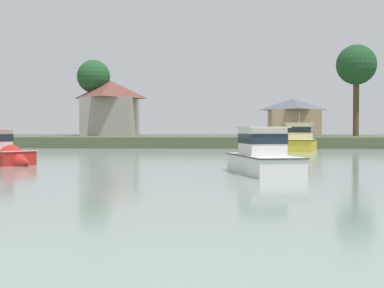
# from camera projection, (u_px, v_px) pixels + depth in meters

# --- Properties ---
(far_shore_bank) EXTENTS (243.20, 43.17, 1.38)m
(far_shore_bank) POSITION_uv_depth(u_px,v_px,m) (169.00, 140.00, 91.29)
(far_shore_bank) COLOR #4C563D
(far_shore_bank) RESTS_ON ground
(cruiser_white) EXTENTS (4.02, 8.28, 4.67)m
(cruiser_white) POSITION_uv_depth(u_px,v_px,m) (259.00, 161.00, 31.22)
(cruiser_white) COLOR white
(cruiser_white) RESTS_ON ground
(cruiser_yellow) EXTENTS (5.46, 10.80, 5.46)m
(cruiser_yellow) POSITION_uv_depth(u_px,v_px,m) (300.00, 144.00, 63.85)
(cruiser_yellow) COLOR gold
(cruiser_yellow) RESTS_ON ground
(shore_tree_left_mid) EXTENTS (5.21, 5.21, 11.97)m
(shore_tree_left_mid) POSITION_uv_depth(u_px,v_px,m) (94.00, 78.00, 89.63)
(shore_tree_left_mid) COLOR brown
(shore_tree_left_mid) RESTS_ON far_shore_bank
(shore_tree_inland_c) EXTENTS (5.74, 5.74, 13.13)m
(shore_tree_inland_c) POSITION_uv_depth(u_px,v_px,m) (356.00, 66.00, 81.18)
(shore_tree_inland_c) COLOR brown
(shore_tree_inland_c) RESTS_ON far_shore_bank
(cottage_behind_trees) EXTENTS (8.19, 10.36, 8.60)m
(cottage_behind_trees) POSITION_uv_depth(u_px,v_px,m) (111.00, 107.00, 88.83)
(cottage_behind_trees) COLOR #9E998E
(cottage_behind_trees) RESTS_ON far_shore_bank
(cottage_near_water) EXTENTS (8.51, 10.45, 6.14)m
(cottage_near_water) POSITION_uv_depth(u_px,v_px,m) (293.00, 116.00, 95.53)
(cottage_near_water) COLOR tan
(cottage_near_water) RESTS_ON far_shore_bank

